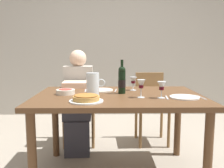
% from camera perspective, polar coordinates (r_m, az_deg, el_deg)
% --- Properties ---
extents(back_wall, '(8.00, 0.10, 2.80)m').
position_cam_1_polar(back_wall, '(4.43, 0.32, 11.01)').
color(back_wall, '#B2ADA3').
rests_on(back_wall, ground).
extents(dining_table, '(1.50, 1.00, 0.76)m').
position_cam_1_polar(dining_table, '(2.27, 1.48, -4.78)').
color(dining_table, brown).
rests_on(dining_table, ground).
extents(wine_bottle, '(0.07, 0.07, 0.31)m').
position_cam_1_polar(wine_bottle, '(2.31, 2.28, 0.98)').
color(wine_bottle, black).
rests_on(wine_bottle, dining_table).
extents(water_pitcher, '(0.17, 0.11, 0.20)m').
position_cam_1_polar(water_pitcher, '(2.22, -4.40, -0.33)').
color(water_pitcher, silver).
rests_on(water_pitcher, dining_table).
extents(baked_tart, '(0.27, 0.27, 0.06)m').
position_cam_1_polar(baked_tart, '(1.97, -5.92, -3.25)').
color(baked_tart, silver).
rests_on(baked_tart, dining_table).
extents(salad_bowl, '(0.17, 0.17, 0.05)m').
position_cam_1_polar(salad_bowl, '(2.32, -10.61, -1.66)').
color(salad_bowl, silver).
rests_on(salad_bowl, dining_table).
extents(wine_glass_left_diner, '(0.07, 0.07, 0.15)m').
position_cam_1_polar(wine_glass_left_diner, '(2.12, 6.68, -0.19)').
color(wine_glass_left_diner, silver).
rests_on(wine_glass_left_diner, dining_table).
extents(wine_glass_right_diner, '(0.07, 0.07, 0.14)m').
position_cam_1_polar(wine_glass_right_diner, '(2.13, 11.28, -0.58)').
color(wine_glass_right_diner, silver).
rests_on(wine_glass_right_diner, dining_table).
extents(wine_glass_centre, '(0.07, 0.07, 0.13)m').
position_cam_1_polar(wine_glass_centre, '(2.49, 4.87, 0.72)').
color(wine_glass_centre, silver).
rests_on(wine_glass_centre, dining_table).
extents(dinner_plate_left_setting, '(0.25, 0.25, 0.01)m').
position_cam_1_polar(dinner_plate_left_setting, '(2.47, -2.62, -1.41)').
color(dinner_plate_left_setting, silver).
rests_on(dinner_plate_left_setting, dining_table).
extents(dinner_plate_right_setting, '(0.25, 0.25, 0.01)m').
position_cam_1_polar(dinner_plate_right_setting, '(2.20, 16.25, -2.92)').
color(dinner_plate_right_setting, white).
rests_on(dinner_plate_right_setting, dining_table).
extents(fork_left_setting, '(0.02, 0.16, 0.00)m').
position_cam_1_polar(fork_left_setting, '(2.48, -6.08, -1.49)').
color(fork_left_setting, silver).
rests_on(fork_left_setting, dining_table).
extents(knife_left_setting, '(0.03, 0.18, 0.00)m').
position_cam_1_polar(knife_left_setting, '(2.47, 0.85, -1.48)').
color(knife_left_setting, silver).
rests_on(knife_left_setting, dining_table).
extents(knife_right_setting, '(0.02, 0.18, 0.00)m').
position_cam_1_polar(knife_right_setting, '(2.25, 19.80, -2.94)').
color(knife_right_setting, silver).
rests_on(knife_right_setting, dining_table).
extents(spoon_right_setting, '(0.03, 0.16, 0.00)m').
position_cam_1_polar(spoon_right_setting, '(2.16, 12.44, -3.07)').
color(spoon_right_setting, silver).
rests_on(spoon_right_setting, dining_table).
extents(chair_left, '(0.42, 0.42, 0.87)m').
position_cam_1_polar(chair_left, '(3.17, -7.41, -4.32)').
color(chair_left, olive).
rests_on(chair_left, ground).
extents(diner_left, '(0.35, 0.51, 1.16)m').
position_cam_1_polar(diner_left, '(2.92, -7.81, -3.01)').
color(diner_left, '#B7B2A8').
rests_on(diner_left, ground).
extents(chair_right, '(0.42, 0.42, 0.87)m').
position_cam_1_polar(chair_right, '(3.21, 8.85, -4.21)').
color(chair_right, olive).
rests_on(chair_right, ground).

